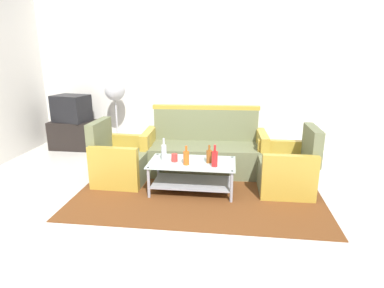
{
  "coord_description": "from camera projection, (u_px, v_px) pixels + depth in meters",
  "views": [
    {
      "loc": [
        0.48,
        -3.0,
        1.78
      ],
      "look_at": [
        -0.01,
        0.86,
        0.65
      ],
      "focal_mm": 30.23,
      "sensor_mm": 36.0,
      "label": 1
    }
  ],
  "objects": [
    {
      "name": "bottle_red",
      "position": [
        215.0,
        158.0,
        3.94
      ],
      "size": [
        0.07,
        0.07,
        0.27
      ],
      "color": "red",
      "rests_on": "coffee_table"
    },
    {
      "name": "television",
      "position": [
        71.0,
        108.0,
        5.92
      ],
      "size": [
        0.68,
        0.56,
        0.48
      ],
      "rotation": [
        0.0,
        0.0,
        2.92
      ],
      "color": "black",
      "rests_on": "tv_stand"
    },
    {
      "name": "couch",
      "position": [
        205.0,
        151.0,
        4.88
      ],
      "size": [
        1.83,
        0.81,
        0.96
      ],
      "rotation": [
        0.0,
        0.0,
        3.18
      ],
      "color": "#6B704C",
      "rests_on": "rug"
    },
    {
      "name": "coffee_table",
      "position": [
        192.0,
        172.0,
        4.16
      ],
      "size": [
        1.1,
        0.6,
        0.4
      ],
      "color": "silver",
      "rests_on": "rug"
    },
    {
      "name": "pedestal_fan",
      "position": [
        115.0,
        95.0,
        5.8
      ],
      "size": [
        0.36,
        0.36,
        1.27
      ],
      "color": "#2D2D33",
      "rests_on": "ground"
    },
    {
      "name": "armchair_right",
      "position": [
        288.0,
        170.0,
        4.2
      ],
      "size": [
        0.71,
        0.77,
        0.85
      ],
      "rotation": [
        0.0,
        0.0,
        1.58
      ],
      "color": "#6B704C",
      "rests_on": "rug"
    },
    {
      "name": "bottle_orange",
      "position": [
        186.0,
        158.0,
        4.0
      ],
      "size": [
        0.07,
        0.07,
        0.24
      ],
      "color": "#D85919",
      "rests_on": "coffee_table"
    },
    {
      "name": "ground_plane",
      "position": [
        183.0,
        225.0,
        3.41
      ],
      "size": [
        14.0,
        14.0,
        0.0
      ],
      "primitive_type": "plane",
      "color": "beige"
    },
    {
      "name": "cup",
      "position": [
        175.0,
        158.0,
        4.13
      ],
      "size": [
        0.08,
        0.08,
        0.1
      ],
      "primitive_type": "cylinder",
      "color": "red",
      "rests_on": "coffee_table"
    },
    {
      "name": "bottle_brown",
      "position": [
        209.0,
        156.0,
        4.07
      ],
      "size": [
        0.07,
        0.07,
        0.23
      ],
      "color": "brown",
      "rests_on": "coffee_table"
    },
    {
      "name": "wall_back",
      "position": [
        207.0,
        72.0,
        5.94
      ],
      "size": [
        6.52,
        0.12,
        2.8
      ],
      "color": "silver",
      "rests_on": "ground"
    },
    {
      "name": "tv_stand",
      "position": [
        74.0,
        135.0,
        6.06
      ],
      "size": [
        0.8,
        0.5,
        0.52
      ],
      "primitive_type": "cube",
      "color": "black",
      "rests_on": "ground"
    },
    {
      "name": "armchair_left",
      "position": [
        120.0,
        161.0,
        4.51
      ],
      "size": [
        0.72,
        0.78,
        0.85
      ],
      "rotation": [
        0.0,
        0.0,
        -1.6
      ],
      "color": "#6B704C",
      "rests_on": "rug"
    },
    {
      "name": "rug",
      "position": [
        200.0,
        188.0,
        4.31
      ],
      "size": [
        3.1,
        2.15,
        0.01
      ],
      "primitive_type": "cube",
      "color": "brown",
      "rests_on": "ground"
    },
    {
      "name": "bottle_clear",
      "position": [
        164.0,
        152.0,
        4.14
      ],
      "size": [
        0.07,
        0.07,
        0.3
      ],
      "color": "silver",
      "rests_on": "coffee_table"
    }
  ]
}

